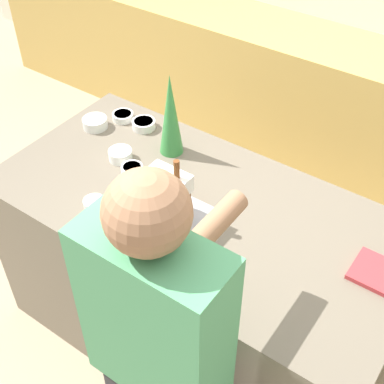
% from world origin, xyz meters
% --- Properties ---
extents(ground_plane, '(12.00, 12.00, 0.00)m').
position_xyz_m(ground_plane, '(0.00, 0.00, 0.00)').
color(ground_plane, tan).
extents(back_cabinet_block, '(6.00, 0.60, 0.93)m').
position_xyz_m(back_cabinet_block, '(0.00, 1.74, 0.46)').
color(back_cabinet_block, tan).
rests_on(back_cabinet_block, ground_plane).
extents(kitchen_island, '(1.82, 0.91, 0.94)m').
position_xyz_m(kitchen_island, '(0.00, 0.00, 0.47)').
color(kitchen_island, '#6B6051').
rests_on(kitchen_island, ground_plane).
extents(baking_tray, '(0.44, 0.33, 0.01)m').
position_xyz_m(baking_tray, '(-0.06, -0.14, 0.94)').
color(baking_tray, '#9E9EA8').
rests_on(baking_tray, kitchen_island).
extents(gingerbread_house, '(0.18, 0.15, 0.30)m').
position_xyz_m(gingerbread_house, '(-0.06, -0.14, 1.06)').
color(gingerbread_house, brown).
rests_on(gingerbread_house, baking_tray).
extents(decorative_tree, '(0.11, 0.11, 0.41)m').
position_xyz_m(decorative_tree, '(-0.32, 0.24, 1.14)').
color(decorative_tree, '#33843D').
rests_on(decorative_tree, kitchen_island).
extents(candy_bowl_near_tray_right, '(0.11, 0.11, 0.04)m').
position_xyz_m(candy_bowl_near_tray_right, '(-0.68, 0.31, 0.96)').
color(candy_bowl_near_tray_right, silver).
rests_on(candy_bowl_near_tray_right, kitchen_island).
extents(candy_bowl_center_rear, '(0.12, 0.12, 0.05)m').
position_xyz_m(candy_bowl_center_rear, '(-0.75, 0.17, 0.97)').
color(candy_bowl_center_rear, silver).
rests_on(candy_bowl_center_rear, kitchen_island).
extents(candy_bowl_beside_tree, '(0.10, 0.10, 0.04)m').
position_xyz_m(candy_bowl_beside_tree, '(-0.36, -0.00, 0.96)').
color(candy_bowl_beside_tree, white).
rests_on(candy_bowl_beside_tree, kitchen_island).
extents(candy_bowl_far_right, '(0.11, 0.11, 0.05)m').
position_xyz_m(candy_bowl_far_right, '(-0.48, 0.05, 0.97)').
color(candy_bowl_far_right, white).
rests_on(candy_bowl_far_right, kitchen_island).
extents(candy_bowl_front_corner, '(0.12, 0.12, 0.04)m').
position_xyz_m(candy_bowl_front_corner, '(-0.55, 0.31, 0.96)').
color(candy_bowl_front_corner, silver).
rests_on(candy_bowl_front_corner, kitchen_island).
extents(cookbook, '(0.22, 0.17, 0.02)m').
position_xyz_m(cookbook, '(0.77, 0.08, 0.95)').
color(cookbook, '#B23338').
rests_on(cookbook, kitchen_island).
extents(mug, '(0.09, 0.09, 0.08)m').
position_xyz_m(mug, '(-0.32, -0.29, 0.98)').
color(mug, white).
rests_on(mug, kitchen_island).
extents(person, '(0.45, 0.56, 1.72)m').
position_xyz_m(person, '(0.31, -0.67, 0.89)').
color(person, '#333338').
rests_on(person, ground_plane).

